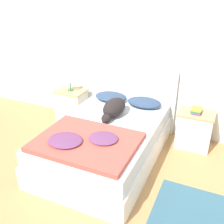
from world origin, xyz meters
The scene contains 13 objects.
ground_plane centered at (0.00, 0.00, 0.00)m, with size 16.00×16.00×0.00m, color tan.
wall_back centered at (0.00, 2.13, 1.27)m, with size 9.00×0.06×2.55m.
bed centered at (-0.03, 1.00, 0.27)m, with size 1.37×2.07×0.54m.
headboard centered at (-0.03, 2.06, 0.56)m, with size 1.45×0.06×1.08m.
nightstand_left centered at (-1.12, 1.83, 0.29)m, with size 0.52×0.41×0.58m.
nightstand_right centered at (1.05, 1.83, 0.29)m, with size 0.52×0.41×0.58m.
pillow_left centered at (-0.32, 1.80, 0.60)m, with size 0.54×0.37×0.12m.
pillow_right centered at (0.25, 1.80, 0.60)m, with size 0.54×0.37×0.12m.
quilt centered at (-0.04, 0.47, 0.58)m, with size 1.19×0.91×0.10m.
dog centered at (-0.05, 1.32, 0.66)m, with size 0.28×0.69×0.24m.
book_stack centered at (1.05, 1.81, 0.61)m, with size 0.15×0.20×0.07m.
table_lamp centered at (-1.12, 1.83, 0.81)m, with size 0.21×0.21×0.32m.
rug centered at (1.34, 0.47, 0.00)m, with size 0.97×0.81×0.00m.
Camera 1 is at (1.33, -1.82, 2.25)m, focal length 42.00 mm.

